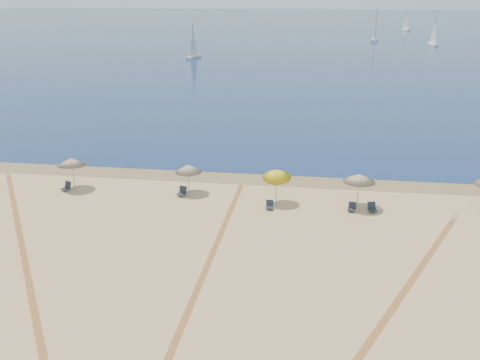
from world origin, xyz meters
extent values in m
plane|color=#0C2151|center=(0.00, 225.00, 0.01)|extent=(500.00, 500.00, 0.00)
plane|color=olive|center=(0.00, 24.00, 0.00)|extent=(500.00, 500.00, 0.00)
cylinder|color=gray|center=(-12.62, 20.09, 1.12)|extent=(0.05, 0.25, 2.24)
cone|color=beige|center=(-12.62, 20.01, 2.09)|extent=(2.15, 2.19, 0.74)
sphere|color=gray|center=(-12.62, 20.01, 2.39)|extent=(0.08, 0.08, 0.08)
cylinder|color=gray|center=(-3.83, 20.30, 1.02)|extent=(0.05, 0.05, 2.04)
cone|color=beige|center=(-3.83, 20.30, 1.89)|extent=(1.98, 1.98, 0.55)
sphere|color=gray|center=(-3.83, 20.30, 2.19)|extent=(0.08, 0.08, 0.08)
cylinder|color=gray|center=(2.67, 18.99, 1.16)|extent=(0.05, 0.59, 2.33)
cone|color=yellow|center=(2.67, 19.22, 2.18)|extent=(1.97, 2.05, 0.98)
sphere|color=gray|center=(2.67, 19.22, 2.48)|extent=(0.08, 0.08, 0.08)
cylinder|color=gray|center=(8.23, 19.32, 1.14)|extent=(0.05, 0.08, 2.28)
cone|color=beige|center=(8.23, 19.30, 2.13)|extent=(2.21, 2.22, 0.58)
sphere|color=gray|center=(8.23, 19.30, 2.43)|extent=(0.08, 0.08, 0.08)
cube|color=black|center=(-13.02, 19.34, 0.18)|extent=(0.74, 0.74, 0.05)
cube|color=black|center=(-12.91, 19.59, 0.43)|extent=(0.60, 0.41, 0.50)
cylinder|color=#A5A5AD|center=(-13.22, 19.22, 0.09)|extent=(0.02, 0.02, 0.18)
cylinder|color=#A5A5AD|center=(-12.81, 19.04, 0.09)|extent=(0.02, 0.02, 0.18)
cube|color=black|center=(-4.22, 19.52, 0.19)|extent=(0.68, 0.68, 0.05)
cube|color=black|center=(-4.16, 19.79, 0.43)|extent=(0.60, 0.33, 0.51)
cylinder|color=#A5A5AD|center=(-4.44, 19.36, 0.09)|extent=(0.02, 0.02, 0.19)
cylinder|color=#A5A5AD|center=(-4.00, 19.26, 0.09)|extent=(0.02, 0.02, 0.19)
cube|color=black|center=(2.31, 18.00, 0.16)|extent=(0.52, 0.52, 0.05)
cube|color=black|center=(2.30, 18.25, 0.38)|extent=(0.51, 0.20, 0.45)
cylinder|color=#A5A5AD|center=(2.11, 17.81, 0.08)|extent=(0.02, 0.02, 0.16)
cylinder|color=#A5A5AD|center=(2.50, 17.83, 0.08)|extent=(0.02, 0.02, 0.16)
cube|color=black|center=(7.81, 18.39, 0.17)|extent=(0.61, 0.61, 0.05)
cube|color=black|center=(7.86, 18.63, 0.39)|extent=(0.54, 0.29, 0.46)
cylinder|color=#A5A5AD|center=(7.61, 18.25, 0.08)|extent=(0.02, 0.02, 0.17)
cylinder|color=#A5A5AD|center=(8.01, 18.16, 0.08)|extent=(0.02, 0.02, 0.17)
cube|color=black|center=(9.19, 18.49, 0.18)|extent=(0.63, 0.63, 0.05)
cube|color=black|center=(9.14, 18.75, 0.41)|extent=(0.56, 0.30, 0.48)
cylinder|color=#A5A5AD|center=(8.98, 18.26, 0.09)|extent=(0.02, 0.02, 0.18)
cylinder|color=#A5A5AD|center=(9.40, 18.34, 0.09)|extent=(0.02, 0.02, 0.18)
cube|color=white|center=(-21.46, 99.10, 0.29)|extent=(2.37, 5.38, 0.57)
cylinder|color=gray|center=(-21.46, 99.10, 3.99)|extent=(0.11, 0.11, 7.60)
cube|color=white|center=(36.60, 134.60, 0.30)|extent=(2.30, 5.53, 0.59)
cylinder|color=gray|center=(36.60, 134.60, 4.10)|extent=(0.12, 0.12, 7.82)
cube|color=white|center=(22.50, 146.60, 0.36)|extent=(2.80, 6.71, 0.71)
cylinder|color=gray|center=(22.50, 146.60, 4.97)|extent=(0.14, 0.14, 9.48)
cube|color=white|center=(38.32, 191.22, 0.29)|extent=(3.04, 5.40, 0.57)
cylinder|color=gray|center=(38.32, 191.22, 4.02)|extent=(0.11, 0.11, 7.65)
plane|color=tan|center=(-0.38, 10.28, 0.00)|extent=(28.35, 28.35, 0.00)
plane|color=tan|center=(-0.36, 11.38, 0.00)|extent=(28.35, 28.35, 0.00)
plane|color=tan|center=(8.16, 5.48, 0.00)|extent=(37.48, 37.48, 0.00)
plane|color=tan|center=(8.65, 6.46, 0.00)|extent=(37.48, 37.48, 0.00)
plane|color=tan|center=(-11.43, 10.49, 0.00)|extent=(38.87, 38.87, 0.00)
plane|color=tan|center=(-12.04, 11.40, 0.00)|extent=(38.87, 38.87, 0.00)
camera|label=1|loc=(4.76, -14.04, 14.00)|focal=38.44mm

